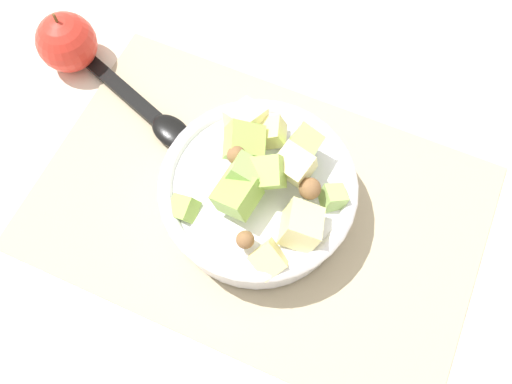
# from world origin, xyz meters

# --- Properties ---
(ground_plane) EXTENTS (2.40, 2.40, 0.00)m
(ground_plane) POSITION_xyz_m (0.00, 0.00, 0.00)
(ground_plane) COLOR silver
(placemat) EXTENTS (0.50, 0.32, 0.01)m
(placemat) POSITION_xyz_m (0.00, 0.00, 0.00)
(placemat) COLOR tan
(placemat) RESTS_ON ground_plane
(salad_bowl) EXTENTS (0.21, 0.21, 0.11)m
(salad_bowl) POSITION_xyz_m (-0.00, 0.00, 0.04)
(salad_bowl) COLOR white
(salad_bowl) RESTS_ON placemat
(serving_spoon) EXTENTS (0.22, 0.10, 0.01)m
(serving_spoon) POSITION_xyz_m (0.17, -0.06, 0.01)
(serving_spoon) COLOR black
(serving_spoon) RESTS_ON placemat
(whole_apple) EXTENTS (0.07, 0.07, 0.09)m
(whole_apple) POSITION_xyz_m (0.30, -0.09, 0.04)
(whole_apple) COLOR red
(whole_apple) RESTS_ON ground_plane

